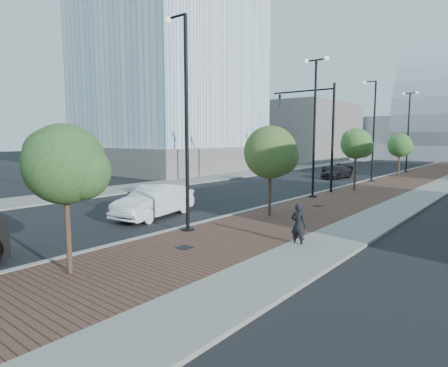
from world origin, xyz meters
The scene contains 21 objects.
sidewalk centered at (3.50, 40.00, 0.06)m, with size 7.00×140.00×0.12m, color #4C2D23.
curb centered at (0.00, 40.00, 0.07)m, with size 0.30×140.00×0.14m, color gray.
west_sidewalk centered at (-13.00, 40.00, 0.06)m, with size 4.00×140.00×0.12m, color slate.
white_sedan centered at (-3.10, 11.29, 0.83)m, with size 1.76×5.04×1.66m, color silver.
dark_car_mid centered at (-5.54, 40.74, 0.58)m, with size 1.91×4.15×1.15m, color black.
dark_car_far centered at (-3.36, 35.47, 0.63)m, with size 1.76×4.33×1.26m, color black.
pedestrian centered at (5.35, 11.10, 0.83)m, with size 0.61×0.40×1.67m, color black.
streetlight_1 centered at (0.49, 10.00, 4.34)m, with size 1.44×0.56×9.21m.
streetlight_2 centered at (0.60, 22.00, 4.82)m, with size 1.72×0.56×9.28m.
streetlight_3 centered at (0.49, 34.00, 4.34)m, with size 1.44×0.56×9.21m.
streetlight_4 centered at (0.60, 46.00, 4.82)m, with size 1.72×0.56×9.28m.
traffic_mast centered at (-0.30, 25.00, 4.98)m, with size 5.09×0.20×8.00m.
tree_0 centered at (1.65, 4.02, 3.35)m, with size 2.38×2.33×4.53m.
tree_1 centered at (1.65, 15.02, 3.36)m, with size 2.72×2.72×4.73m.
tree_2 centered at (1.65, 27.02, 3.64)m, with size 2.35×2.30×4.80m.
tree_3 centered at (1.65, 39.02, 3.33)m, with size 2.38×2.33×4.51m.
tower_podium centered at (-24.00, 32.00, 1.50)m, with size 19.00×19.00×3.00m, color #645E5A.
convention_center centered at (-2.00, 85.00, 6.00)m, with size 50.00×30.00×50.00m.
commercial_block_nw centered at (-20.00, 60.00, 5.00)m, with size 14.00×20.00×10.00m, color #655F5B.
utility_cover_1 centered at (2.40, 8.00, 0.13)m, with size 0.50×0.50×0.02m, color black.
utility_cover_2 centered at (2.40, 19.00, 0.13)m, with size 0.50×0.50×0.02m, color black.
Camera 1 is at (12.06, -1.60, 4.12)m, focal length 30.61 mm.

